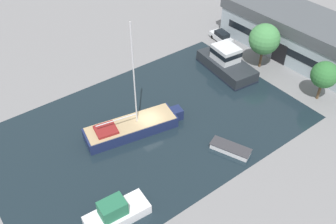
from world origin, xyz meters
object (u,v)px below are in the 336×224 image
at_px(quay_tree_near_building, 264,39).
at_px(cabin_boat, 116,213).
at_px(sailboat_moored, 132,127).
at_px(quay_tree_by_water, 325,75).
at_px(motor_cruiser, 226,62).
at_px(small_dinghy, 230,149).
at_px(parked_car, 221,36).
at_px(warehouse_building, 300,34).

distance_m(quay_tree_near_building, cabin_boat, 32.20).
height_order(sailboat_moored, cabin_boat, sailboat_moored).
height_order(quay_tree_near_building, cabin_boat, quay_tree_near_building).
bearing_deg(quay_tree_by_water, motor_cruiser, -157.48).
bearing_deg(small_dinghy, quay_tree_near_building, 9.27).
height_order(quay_tree_near_building, small_dinghy, quay_tree_near_building).
distance_m(parked_car, motor_cruiser, 8.49).
bearing_deg(sailboat_moored, warehouse_building, 100.78).
distance_m(warehouse_building, parked_car, 12.09).
relative_size(quay_tree_near_building, cabin_boat, 1.08).
distance_m(parked_car, small_dinghy, 24.83).
distance_m(warehouse_building, quay_tree_near_building, 7.77).
bearing_deg(warehouse_building, cabin_boat, -78.52).
height_order(parked_car, small_dinghy, parked_car).
bearing_deg(quay_tree_near_building, quay_tree_by_water, 1.99).
height_order(warehouse_building, parked_car, warehouse_building).
xyz_separation_m(warehouse_building, parked_car, (-9.57, -7.02, -2.30)).
xyz_separation_m(small_dinghy, cabin_boat, (-0.08, -14.85, 0.57)).
distance_m(motor_cruiser, small_dinghy, 16.39).
xyz_separation_m(parked_car, sailboat_moored, (9.47, -23.28, -0.04)).
bearing_deg(motor_cruiser, small_dinghy, -125.80).
bearing_deg(quay_tree_near_building, cabin_boat, -72.19).
xyz_separation_m(sailboat_moored, motor_cruiser, (-2.87, 17.97, 0.55)).
relative_size(quay_tree_by_water, cabin_boat, 0.88).
height_order(quay_tree_by_water, motor_cruiser, quay_tree_by_water).
relative_size(quay_tree_near_building, sailboat_moored, 0.48).
distance_m(quay_tree_near_building, quay_tree_by_water, 9.90).
bearing_deg(motor_cruiser, parked_car, 57.22).
bearing_deg(sailboat_moored, parked_car, 123.10).
xyz_separation_m(warehouse_building, small_dinghy, (9.23, -23.23, -2.77)).
bearing_deg(cabin_boat, warehouse_building, 107.55).
height_order(quay_tree_near_building, motor_cruiser, quay_tree_near_building).
relative_size(parked_car, small_dinghy, 0.94).
distance_m(sailboat_moored, small_dinghy, 11.71).
height_order(warehouse_building, sailboat_moored, sailboat_moored).
height_order(warehouse_building, quay_tree_by_water, warehouse_building).
distance_m(warehouse_building, quay_tree_by_water, 11.76).
distance_m(quay_tree_near_building, motor_cruiser, 6.15).
height_order(warehouse_building, motor_cruiser, warehouse_building).
bearing_deg(cabin_boat, parked_car, 125.11).
bearing_deg(cabin_boat, small_dinghy, 93.74).
bearing_deg(quay_tree_by_water, quay_tree_near_building, -178.01).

